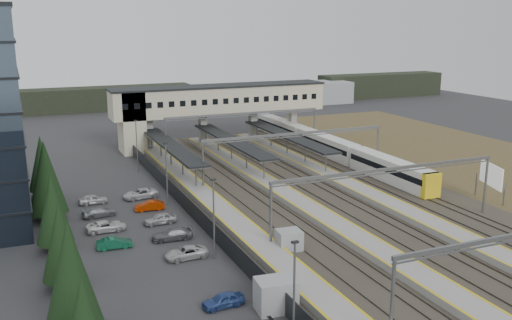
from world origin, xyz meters
name	(u,v)px	position (x,y,z in m)	size (l,w,h in m)	color
ground	(258,222)	(0.00, 0.00, 0.00)	(220.00, 220.00, 0.00)	#2B2B2D
conifer_row	(56,218)	(-22.00, -3.86, 4.84)	(4.42, 49.82, 9.50)	black
car_park	(157,246)	(-12.69, -4.04, 0.60)	(10.51, 44.83, 1.27)	silver
lampposts	(186,191)	(-8.00, 1.25, 4.34)	(0.50, 53.25, 8.07)	slate
fence	(191,208)	(-6.50, 5.00, 1.00)	(0.08, 90.00, 2.00)	#26282B
relay_cabin_near	(276,295)	(-6.80, -19.50, 1.31)	(3.36, 2.60, 2.63)	#929497
relay_cabin_far	(289,241)	(-0.49, -9.10, 1.10)	(2.56, 2.19, 2.21)	#929497
rail_corridor	(309,198)	(9.34, 5.00, 0.29)	(34.00, 90.00, 0.92)	#363228
canopies	(231,140)	(7.00, 27.00, 3.92)	(23.10, 30.00, 3.28)	black
footbridge	(206,104)	(7.70, 42.00, 7.93)	(40.40, 6.40, 11.20)	#BFB299
gantries	(336,157)	(12.00, 3.00, 6.00)	(28.40, 62.28, 7.17)	slate
train	(328,146)	(24.00, 25.54, 1.86)	(2.60, 54.19, 3.27)	silver
billboard	(491,176)	(30.72, -4.20, 3.25)	(1.98, 5.51, 4.86)	slate
treeline_far	(205,95)	(23.81, 92.28, 2.95)	(170.00, 19.00, 7.00)	black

